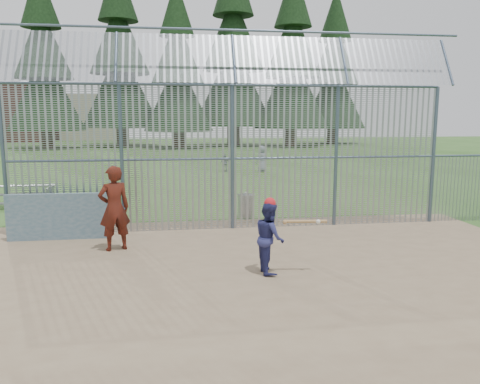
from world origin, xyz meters
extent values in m
plane|color=#2D511E|center=(0.00, 0.00, 0.00)|extent=(120.00, 120.00, 0.00)
cube|color=#756047|center=(0.00, -0.50, 0.01)|extent=(14.00, 10.00, 0.02)
cube|color=#38566B|center=(-4.60, 2.90, 0.62)|extent=(2.50, 0.12, 1.20)
imported|color=navy|center=(0.26, -0.38, 0.74)|extent=(0.58, 0.73, 1.45)
imported|color=maroon|center=(-3.03, 1.72, 1.03)|extent=(0.86, 0.71, 2.01)
imported|color=slate|center=(3.42, 17.00, 0.75)|extent=(0.87, 0.80, 1.50)
imported|color=slate|center=(1.35, 17.43, 0.50)|extent=(0.63, 0.48, 0.99)
sphere|color=red|center=(0.26, -0.38, 1.45)|extent=(0.23, 0.23, 0.23)
cylinder|color=#AA7F4C|center=(0.96, -0.53, 1.09)|extent=(0.85, 0.16, 0.07)
sphere|color=#AA7F4C|center=(0.53, -0.53, 1.09)|extent=(0.09, 0.09, 0.09)
sphere|color=white|center=(1.20, -0.59, 1.09)|extent=(0.09, 0.09, 0.09)
cylinder|color=gray|center=(0.61, 4.91, 0.35)|extent=(0.52, 0.52, 0.70)
cylinder|color=#9EA0A5|center=(0.61, 4.91, 0.72)|extent=(0.56, 0.56, 0.05)
sphere|color=#9EA0A5|center=(0.61, 4.91, 0.77)|extent=(0.10, 0.10, 0.10)
cube|color=slate|center=(-7.37, 7.41, 0.20)|extent=(3.00, 0.25, 0.05)
cube|color=slate|center=(-7.37, 7.76, 0.45)|extent=(3.00, 0.25, 0.05)
cube|color=slate|center=(-7.37, 8.11, 0.70)|extent=(3.00, 0.25, 0.05)
cube|color=slate|center=(-5.97, 7.76, 0.35)|extent=(0.06, 0.90, 0.70)
cylinder|color=#47566B|center=(-6.00, 3.50, 2.00)|extent=(0.10, 0.10, 4.00)
cylinder|color=#47566B|center=(-3.00, 3.50, 2.00)|extent=(0.10, 0.10, 4.00)
cylinder|color=#47566B|center=(0.00, 3.50, 2.00)|extent=(0.10, 0.10, 4.00)
cylinder|color=#47566B|center=(3.00, 3.50, 2.00)|extent=(0.10, 0.10, 4.00)
cylinder|color=#47566B|center=(6.00, 3.50, 2.00)|extent=(0.10, 0.10, 4.00)
cylinder|color=#47566B|center=(0.00, 3.50, 4.00)|extent=(12.00, 0.07, 0.07)
cylinder|color=#47566B|center=(0.00, 3.50, 2.00)|extent=(12.00, 0.06, 0.06)
cube|color=gray|center=(0.00, 3.50, 2.00)|extent=(12.00, 0.02, 4.00)
cube|color=gray|center=(0.00, 3.12, 4.65)|extent=(12.00, 0.77, 1.31)
cylinder|color=#47566B|center=(6.00, 3.50, 1.00)|extent=(0.08, 0.08, 2.00)
cylinder|color=#332319|center=(-14.00, 40.00, 1.53)|extent=(1.19, 1.19, 3.06)
cone|color=black|center=(-14.00, 40.00, 10.20)|extent=(7.48, 7.48, 13.94)
cylinder|color=#332319|center=(-7.00, 43.00, 1.71)|extent=(1.33, 1.33, 3.42)
cone|color=black|center=(-7.00, 43.00, 11.40)|extent=(8.36, 8.36, 15.58)
cylinder|color=#332319|center=(-1.00, 39.00, 1.44)|extent=(1.12, 1.12, 2.88)
cone|color=black|center=(-1.00, 39.00, 9.60)|extent=(7.04, 7.04, 13.12)
cylinder|color=#332319|center=(5.00, 42.00, 1.80)|extent=(1.40, 1.40, 3.60)
cone|color=black|center=(5.00, 42.00, 12.00)|extent=(8.80, 8.80, 16.40)
cylinder|color=#332319|center=(11.00, 40.00, 1.62)|extent=(1.26, 1.26, 3.24)
cone|color=black|center=(11.00, 40.00, 10.80)|extent=(7.92, 7.92, 14.76)
cylinder|color=#332319|center=(17.00, 44.00, 1.53)|extent=(1.19, 1.19, 3.06)
cone|color=black|center=(17.00, 44.00, 10.20)|extent=(7.48, 7.48, 13.94)
cube|color=brown|center=(-22.00, 55.00, 3.50)|extent=(10.00, 8.00, 7.00)
cube|color=#B2A58C|center=(-12.00, 58.00, 3.00)|extent=(8.00, 7.00, 6.00)
camera|label=1|loc=(-1.63, -9.36, 3.16)|focal=35.00mm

